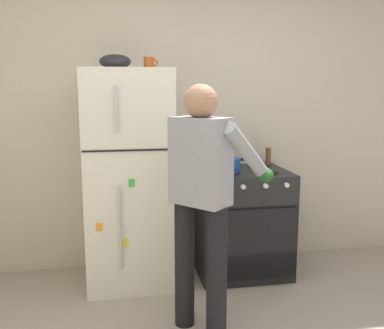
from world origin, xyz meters
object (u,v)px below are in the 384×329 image
(mixing_bowl, at_px, (115,61))
(coffee_mug, at_px, (149,63))
(pepper_mill, at_px, (268,156))
(stove_range, at_px, (241,222))
(refrigerator, at_px, (129,178))
(person_cook, at_px, (204,187))
(red_pot, at_px, (225,165))

(mixing_bowl, bearing_deg, coffee_mug, 10.78)
(pepper_mill, relative_size, mixing_bowl, 0.63)
(pepper_mill, xyz_separation_m, mixing_bowl, (-1.32, -0.20, 0.80))
(stove_range, bearing_deg, refrigerator, 179.39)
(person_cook, height_order, mixing_bowl, mixing_bowl)
(stove_range, height_order, pepper_mill, pepper_mill)
(stove_range, xyz_separation_m, person_cook, (-0.50, -0.83, 0.52))
(red_pot, relative_size, coffee_mug, 3.11)
(refrigerator, distance_m, pepper_mill, 1.26)
(person_cook, bearing_deg, pepper_mill, 52.54)
(person_cook, relative_size, pepper_mill, 10.49)
(mixing_bowl, bearing_deg, refrigerator, -0.22)
(stove_range, xyz_separation_m, coffee_mug, (-0.76, 0.06, 1.32))
(person_cook, bearing_deg, coffee_mug, 106.42)
(pepper_mill, bearing_deg, refrigerator, -170.85)
(person_cook, xyz_separation_m, red_pot, (0.34, 0.79, -0.01))
(pepper_mill, distance_m, mixing_bowl, 1.56)
(coffee_mug, bearing_deg, red_pot, -9.45)
(coffee_mug, bearing_deg, mixing_bowl, -169.22)
(coffee_mug, bearing_deg, stove_range, -4.53)
(refrigerator, relative_size, red_pot, 4.94)
(mixing_bowl, bearing_deg, pepper_mill, 8.59)
(red_pot, distance_m, coffee_mug, 1.02)
(refrigerator, height_order, pepper_mill, refrigerator)
(refrigerator, relative_size, stove_range, 1.92)
(red_pot, xyz_separation_m, coffee_mug, (-0.60, 0.10, 0.81))
(person_cook, distance_m, coffee_mug, 1.23)
(stove_range, height_order, person_cook, person_cook)
(person_cook, height_order, coffee_mug, coffee_mug)
(person_cook, bearing_deg, stove_range, 59.07)
(red_pot, bearing_deg, pepper_mill, 28.52)
(mixing_bowl, bearing_deg, red_pot, -3.31)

